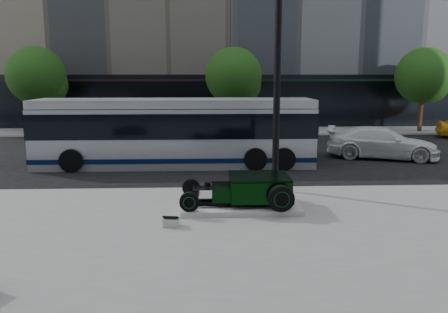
{
  "coord_description": "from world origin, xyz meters",
  "views": [
    {
      "loc": [
        -0.9,
        -16.64,
        3.91
      ],
      "look_at": [
        -0.28,
        -2.0,
        1.2
      ],
      "focal_mm": 35.0,
      "sensor_mm": 36.0,
      "label": 1
    }
  ],
  "objects_px": {
    "white_sedan": "(382,143)",
    "lamppost": "(277,88)",
    "hot_rod": "(252,188)",
    "transit_bus": "(176,132)"
  },
  "relations": [
    {
      "from": "white_sedan",
      "to": "transit_bus",
      "type": "bearing_deg",
      "value": 115.28
    },
    {
      "from": "white_sedan",
      "to": "hot_rod",
      "type": "bearing_deg",
      "value": 156.68
    },
    {
      "from": "lamppost",
      "to": "hot_rod",
      "type": "bearing_deg",
      "value": -116.69
    },
    {
      "from": "white_sedan",
      "to": "lamppost",
      "type": "bearing_deg",
      "value": 152.95
    },
    {
      "from": "hot_rod",
      "to": "transit_bus",
      "type": "bearing_deg",
      "value": 110.99
    },
    {
      "from": "lamppost",
      "to": "transit_bus",
      "type": "bearing_deg",
      "value": 126.78
    },
    {
      "from": "lamppost",
      "to": "transit_bus",
      "type": "distance_m",
      "value": 6.42
    },
    {
      "from": "hot_rod",
      "to": "lamppost",
      "type": "relative_size",
      "value": 0.44
    },
    {
      "from": "hot_rod",
      "to": "lamppost",
      "type": "distance_m",
      "value": 3.61
    },
    {
      "from": "hot_rod",
      "to": "white_sedan",
      "type": "height_order",
      "value": "white_sedan"
    }
  ]
}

